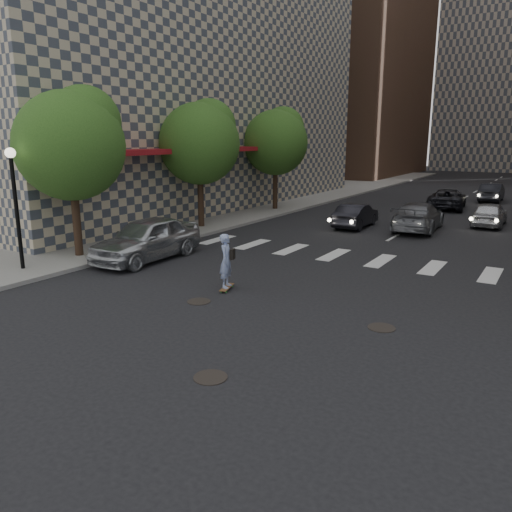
{
  "coord_description": "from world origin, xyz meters",
  "views": [
    {
      "loc": [
        6.87,
        -9.92,
        4.76
      ],
      "look_at": [
        -0.77,
        2.46,
        1.3
      ],
      "focal_mm": 35.0,
      "sensor_mm": 36.0,
      "label": 1
    }
  ],
  "objects_px": {
    "tree_a": "(74,141)",
    "traffic_car_c": "(447,199)",
    "traffic_car_a": "(356,215)",
    "tree_c": "(277,139)",
    "traffic_car_b": "(418,216)",
    "skateboarder": "(227,261)",
    "silver_sedan": "(147,239)",
    "traffic_car_e": "(492,192)",
    "lamppost": "(14,191)",
    "traffic_car_d": "(490,214)",
    "tree_b": "(202,140)"
  },
  "relations": [
    {
      "from": "traffic_car_c",
      "to": "traffic_car_d",
      "type": "height_order",
      "value": "traffic_car_c"
    },
    {
      "from": "tree_b",
      "to": "traffic_car_b",
      "type": "height_order",
      "value": "tree_b"
    },
    {
      "from": "silver_sedan",
      "to": "traffic_car_e",
      "type": "height_order",
      "value": "silver_sedan"
    },
    {
      "from": "lamppost",
      "to": "skateboarder",
      "type": "bearing_deg",
      "value": 15.81
    },
    {
      "from": "silver_sedan",
      "to": "traffic_car_d",
      "type": "xyz_separation_m",
      "value": [
        10.51,
        15.71,
        -0.18
      ]
    },
    {
      "from": "tree_b",
      "to": "traffic_car_a",
      "type": "distance_m",
      "value": 9.18
    },
    {
      "from": "tree_b",
      "to": "traffic_car_c",
      "type": "distance_m",
      "value": 18.1
    },
    {
      "from": "skateboarder",
      "to": "lamppost",
      "type": "bearing_deg",
      "value": 179.05
    },
    {
      "from": "tree_c",
      "to": "traffic_car_e",
      "type": "distance_m",
      "value": 17.77
    },
    {
      "from": "traffic_car_c",
      "to": "traffic_car_e",
      "type": "xyz_separation_m",
      "value": [
        2.06,
        6.0,
        0.02
      ]
    },
    {
      "from": "tree_a",
      "to": "traffic_car_d",
      "type": "relative_size",
      "value": 1.68
    },
    {
      "from": "traffic_car_c",
      "to": "traffic_car_b",
      "type": "bearing_deg",
      "value": 86.03
    },
    {
      "from": "tree_a",
      "to": "traffic_car_b",
      "type": "bearing_deg",
      "value": 53.48
    },
    {
      "from": "skateboarder",
      "to": "traffic_car_e",
      "type": "relative_size",
      "value": 0.43
    },
    {
      "from": "tree_a",
      "to": "tree_c",
      "type": "bearing_deg",
      "value": 90.0
    },
    {
      "from": "tree_b",
      "to": "traffic_car_a",
      "type": "xyz_separation_m",
      "value": [
        6.84,
        4.64,
        -4.0
      ]
    },
    {
      "from": "tree_c",
      "to": "traffic_car_c",
      "type": "relative_size",
      "value": 1.35
    },
    {
      "from": "lamppost",
      "to": "tree_b",
      "type": "relative_size",
      "value": 0.65
    },
    {
      "from": "traffic_car_c",
      "to": "traffic_car_e",
      "type": "height_order",
      "value": "traffic_car_e"
    },
    {
      "from": "tree_a",
      "to": "tree_b",
      "type": "height_order",
      "value": "same"
    },
    {
      "from": "traffic_car_b",
      "to": "tree_b",
      "type": "bearing_deg",
      "value": 25.1
    },
    {
      "from": "silver_sedan",
      "to": "traffic_car_a",
      "type": "height_order",
      "value": "silver_sedan"
    },
    {
      "from": "lamppost",
      "to": "silver_sedan",
      "type": "height_order",
      "value": "lamppost"
    },
    {
      "from": "traffic_car_a",
      "to": "traffic_car_b",
      "type": "relative_size",
      "value": 0.77
    },
    {
      "from": "skateboarder",
      "to": "silver_sedan",
      "type": "height_order",
      "value": "skateboarder"
    },
    {
      "from": "traffic_car_b",
      "to": "traffic_car_c",
      "type": "relative_size",
      "value": 1.05
    },
    {
      "from": "traffic_car_a",
      "to": "traffic_car_e",
      "type": "xyz_separation_m",
      "value": [
        4.77,
        16.23,
        0.05
      ]
    },
    {
      "from": "tree_a",
      "to": "traffic_car_a",
      "type": "xyz_separation_m",
      "value": [
        6.84,
        12.64,
        -4.0
      ]
    },
    {
      "from": "skateboarder",
      "to": "traffic_car_e",
      "type": "bearing_deg",
      "value": 65.25
    },
    {
      "from": "tree_a",
      "to": "traffic_car_b",
      "type": "relative_size",
      "value": 1.29
    },
    {
      "from": "silver_sedan",
      "to": "traffic_car_a",
      "type": "distance_m",
      "value": 12.29
    },
    {
      "from": "silver_sedan",
      "to": "traffic_car_c",
      "type": "bearing_deg",
      "value": 70.77
    },
    {
      "from": "lamppost",
      "to": "traffic_car_a",
      "type": "bearing_deg",
      "value": 65.75
    },
    {
      "from": "lamppost",
      "to": "tree_a",
      "type": "xyz_separation_m",
      "value": [
        0.05,
        2.64,
        1.71
      ]
    },
    {
      "from": "tree_c",
      "to": "silver_sedan",
      "type": "xyz_separation_m",
      "value": [
        2.45,
        -14.84,
        -3.79
      ]
    },
    {
      "from": "tree_c",
      "to": "silver_sedan",
      "type": "distance_m",
      "value": 15.51
    },
    {
      "from": "silver_sedan",
      "to": "traffic_car_c",
      "type": "relative_size",
      "value": 1.03
    },
    {
      "from": "traffic_car_a",
      "to": "traffic_car_e",
      "type": "bearing_deg",
      "value": -108.2
    },
    {
      "from": "silver_sedan",
      "to": "tree_a",
      "type": "bearing_deg",
      "value": -155.9
    },
    {
      "from": "skateboarder",
      "to": "traffic_car_c",
      "type": "distance_m",
      "value": 23.46
    },
    {
      "from": "tree_a",
      "to": "traffic_car_d",
      "type": "bearing_deg",
      "value": 52.45
    },
    {
      "from": "tree_b",
      "to": "silver_sedan",
      "type": "xyz_separation_m",
      "value": [
        2.45,
        -6.84,
        -3.79
      ]
    },
    {
      "from": "traffic_car_a",
      "to": "tree_c",
      "type": "bearing_deg",
      "value": -28.04
    },
    {
      "from": "traffic_car_d",
      "to": "tree_b",
      "type": "bearing_deg",
      "value": 34.07
    },
    {
      "from": "tree_a",
      "to": "traffic_car_c",
      "type": "distance_m",
      "value": 25.09
    },
    {
      "from": "traffic_car_c",
      "to": "silver_sedan",
      "type": "bearing_deg",
      "value": 65.45
    },
    {
      "from": "traffic_car_b",
      "to": "traffic_car_d",
      "type": "distance_m",
      "value": 4.56
    },
    {
      "from": "tree_b",
      "to": "traffic_car_a",
      "type": "relative_size",
      "value": 1.68
    },
    {
      "from": "traffic_car_c",
      "to": "traffic_car_d",
      "type": "relative_size",
      "value": 1.24
    },
    {
      "from": "lamppost",
      "to": "traffic_car_a",
      "type": "relative_size",
      "value": 1.09
    }
  ]
}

